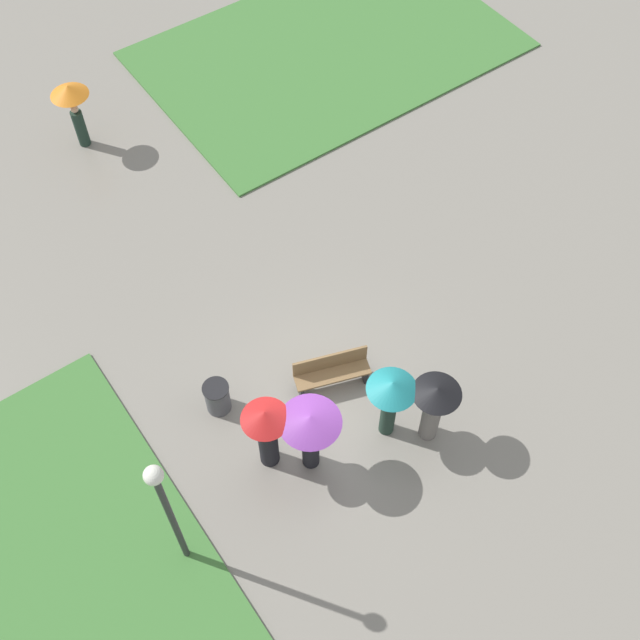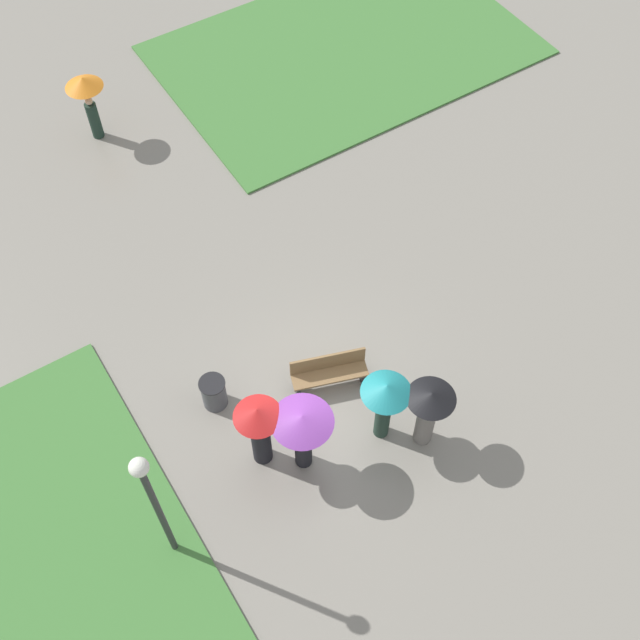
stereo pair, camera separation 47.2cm
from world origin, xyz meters
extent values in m
plane|color=gray|center=(0.00, 0.00, 0.00)|extent=(90.00, 90.00, 0.00)
cube|color=#427A38|center=(-6.44, 0.16, 0.03)|extent=(6.19, 7.93, 0.06)
cube|color=#427A38|center=(6.91, 9.58, 0.03)|extent=(10.33, 6.84, 0.06)
cube|color=brown|center=(0.52, 0.49, 0.42)|extent=(1.64, 0.91, 0.05)
cube|color=brown|center=(0.58, 0.66, 0.68)|extent=(1.52, 0.56, 0.45)
cube|color=#232326|center=(-0.14, 0.71, 0.20)|extent=(0.20, 0.38, 0.40)
cube|color=#232326|center=(1.18, 0.26, 0.20)|extent=(0.20, 0.38, 0.40)
cylinder|color=#2D2D30|center=(-3.81, -0.90, 1.75)|extent=(0.12, 0.12, 3.51)
sphere|color=white|center=(-3.81, -0.90, 3.67)|extent=(0.32, 0.32, 0.32)
cylinder|color=#4C4C51|center=(-1.71, 1.41, 0.38)|extent=(0.51, 0.51, 0.76)
cylinder|color=black|center=(-1.71, 1.41, 0.78)|extent=(0.55, 0.55, 0.03)
cylinder|color=black|center=(-0.85, -0.69, 0.57)|extent=(0.48, 0.48, 1.14)
sphere|color=tan|center=(-0.85, -0.69, 1.24)|extent=(0.22, 0.22, 0.22)
cylinder|color=#4C4C4F|center=(-0.85, -0.69, 1.53)|extent=(0.02, 0.02, 0.35)
cone|color=#703389|center=(-0.85, -0.69, 1.81)|extent=(1.19, 1.19, 0.21)
cylinder|color=slate|center=(1.44, -1.55, 0.55)|extent=(0.43, 0.43, 1.10)
sphere|color=tan|center=(1.44, -1.55, 1.19)|extent=(0.20, 0.20, 0.20)
cylinder|color=#4C4C4F|center=(1.44, -1.55, 1.47)|extent=(0.02, 0.02, 0.35)
cone|color=black|center=(1.44, -1.55, 1.73)|extent=(0.96, 0.96, 0.18)
cylinder|color=black|center=(-1.48, -0.17, 0.58)|extent=(0.45, 0.45, 1.16)
sphere|color=tan|center=(-1.48, -0.17, 1.26)|extent=(0.20, 0.20, 0.20)
cylinder|color=#4C4C4F|center=(-1.48, -0.17, 1.53)|extent=(0.02, 0.02, 0.35)
cone|color=red|center=(-1.48, -0.17, 1.84)|extent=(0.93, 0.93, 0.27)
cylinder|color=#1E3328|center=(0.81, -0.99, 0.54)|extent=(0.43, 0.43, 1.08)
sphere|color=brown|center=(0.81, -0.99, 1.19)|extent=(0.21, 0.21, 0.21)
cylinder|color=#4C4C4F|center=(0.81, -0.99, 1.47)|extent=(0.02, 0.02, 0.35)
cone|color=#197075|center=(0.81, -0.99, 1.77)|extent=(0.98, 0.98, 0.25)
cylinder|color=#1E3328|center=(-0.53, 10.13, 0.53)|extent=(0.41, 0.41, 1.06)
sphere|color=tan|center=(-0.53, 10.13, 1.16)|extent=(0.20, 0.20, 0.20)
cylinder|color=#4C4C4F|center=(-0.53, 10.13, 1.43)|extent=(0.02, 0.02, 0.35)
cone|color=orange|center=(-0.53, 10.13, 1.75)|extent=(0.96, 0.96, 0.27)
camera|label=1|loc=(-4.54, -6.23, 14.79)|focal=45.00mm
camera|label=2|loc=(-4.15, -6.49, 14.79)|focal=45.00mm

